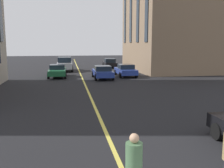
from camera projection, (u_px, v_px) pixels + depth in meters
name	position (u px, v px, depth m)	size (l,w,h in m)	color
lane_centre_line	(85.00, 85.00, 22.90)	(80.00, 0.16, 0.01)	#D8C64C
car_black_parked_a	(110.00, 63.00, 39.56)	(3.90, 1.89, 1.40)	black
car_blue_parked_b	(126.00, 70.00, 28.83)	(4.40, 1.95, 1.37)	navy
car_blue_trailing	(103.00, 72.00, 26.89)	(4.40, 1.95, 1.37)	navy
car_green_far	(57.00, 71.00, 28.15)	(4.40, 1.95, 1.37)	#1E6038
car_silver_oncoming	(65.00, 64.00, 34.51)	(4.70, 2.14, 1.88)	#B7BABF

